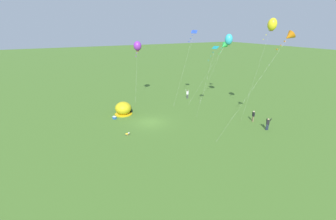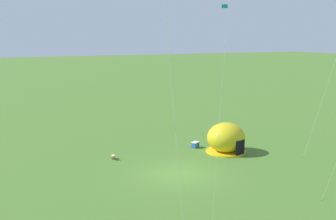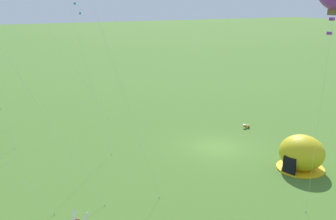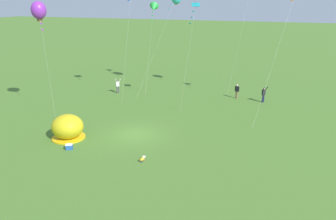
% 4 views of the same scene
% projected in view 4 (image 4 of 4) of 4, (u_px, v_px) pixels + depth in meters
% --- Properties ---
extents(ground_plane, '(300.00, 300.00, 0.00)m').
position_uv_depth(ground_plane, '(136.00, 134.00, 28.91)').
color(ground_plane, '#477028').
extents(popup_tent, '(2.81, 2.81, 2.10)m').
position_uv_depth(popup_tent, '(68.00, 127.00, 27.89)').
color(popup_tent, gold).
rests_on(popup_tent, ground).
extents(cooler_box, '(0.64, 0.56, 0.44)m').
position_uv_depth(cooler_box, '(69.00, 147.00, 26.02)').
color(cooler_box, '#2659B2').
rests_on(cooler_box, ground).
extents(toddler_crawling, '(0.35, 0.55, 0.32)m').
position_uv_depth(toddler_crawling, '(143.00, 159.00, 24.16)').
color(toddler_crawling, gold).
rests_on(toddler_crawling, ground).
extents(person_with_toddler, '(0.70, 0.70, 1.89)m').
position_uv_depth(person_with_toddler, '(118.00, 85.00, 41.10)').
color(person_with_toddler, '#4C4C51').
rests_on(person_with_toddler, ground).
extents(person_near_tent, '(0.67, 0.72, 1.89)m').
position_uv_depth(person_near_tent, '(264.00, 94.00, 37.46)').
color(person_near_tent, '#1E2347').
rests_on(person_near_tent, ground).
extents(person_center_field, '(0.55, 0.37, 1.72)m').
position_uv_depth(person_center_field, '(237.00, 91.00, 38.94)').
color(person_center_field, '#8C7251').
rests_on(person_center_field, ground).
extents(kite_purple, '(2.55, 2.37, 11.15)m').
position_uv_depth(kite_purple, '(39.00, 10.00, 31.13)').
color(kite_purple, silver).
rests_on(kite_purple, ground).
extents(kite_green, '(1.67, 6.48, 10.92)m').
position_uv_depth(kite_green, '(154.00, 8.00, 42.64)').
color(kite_green, silver).
rests_on(kite_green, ground).
extents(kite_teal, '(1.40, 2.72, 11.15)m').
position_uv_depth(kite_teal, '(195.00, 9.00, 32.73)').
color(kite_teal, silver).
rests_on(kite_teal, ground).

